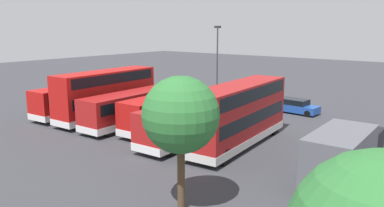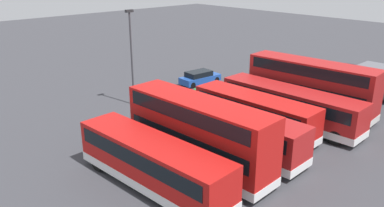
# 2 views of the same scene
# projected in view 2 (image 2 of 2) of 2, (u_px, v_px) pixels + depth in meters

# --- Properties ---
(ground_plane) EXTENTS (140.00, 140.00, 0.00)m
(ground_plane) POSITION_uv_depth(u_px,v_px,m) (167.00, 109.00, 35.05)
(ground_plane) COLOR #38383D
(bus_double_decker_near_end) EXTENTS (3.45, 11.36, 4.55)m
(bus_double_decker_near_end) POSITION_uv_depth(u_px,v_px,m) (311.00, 85.00, 33.66)
(bus_double_decker_near_end) COLOR #A51919
(bus_double_decker_near_end) RESTS_ON ground
(bus_single_deck_second) EXTENTS (3.03, 12.04, 2.95)m
(bus_single_deck_second) POSITION_uv_depth(u_px,v_px,m) (290.00, 105.00, 31.42)
(bus_single_deck_second) COLOR #A51919
(bus_single_deck_second) RESTS_ON ground
(bus_single_deck_third) EXTENTS (3.00, 10.20, 2.95)m
(bus_single_deck_third) POSITION_uv_depth(u_px,v_px,m) (254.00, 113.00, 29.73)
(bus_single_deck_third) COLOR #B71411
(bus_single_deck_third) RESTS_ON ground
(bus_single_deck_fourth) EXTENTS (2.97, 10.70, 2.95)m
(bus_single_deck_fourth) POSITION_uv_depth(u_px,v_px,m) (235.00, 129.00, 26.92)
(bus_single_deck_fourth) COLOR #A51919
(bus_single_deck_fourth) RESTS_ON ground
(bus_double_decker_fifth) EXTENTS (3.11, 10.71, 4.55)m
(bus_double_decker_fifth) POSITION_uv_depth(u_px,v_px,m) (199.00, 132.00, 24.31)
(bus_double_decker_fifth) COLOR #B71411
(bus_double_decker_fifth) RESTS_ON ground
(bus_single_deck_sixth) EXTENTS (3.29, 11.01, 2.95)m
(bus_single_deck_sixth) POSITION_uv_depth(u_px,v_px,m) (153.00, 162.00, 22.36)
(bus_single_deck_sixth) COLOR #B71411
(bus_single_deck_sixth) RESTS_ON ground
(box_truck_blue) EXTENTS (2.66, 7.54, 3.20)m
(box_truck_blue) POSITION_uv_depth(u_px,v_px,m) (380.00, 81.00, 37.39)
(box_truck_blue) COLOR #595960
(box_truck_blue) RESTS_ON ground
(car_hatchback_silver) EXTENTS (4.67, 2.11, 1.43)m
(car_hatchback_silver) POSITION_uv_depth(u_px,v_px,m) (200.00, 78.00, 42.35)
(car_hatchback_silver) COLOR #1E479E
(car_hatchback_silver) RESTS_ON ground
(lamp_post_tall) EXTENTS (0.70, 0.30, 8.64)m
(lamp_post_tall) POSITION_uv_depth(u_px,v_px,m) (131.00, 51.00, 34.63)
(lamp_post_tall) COLOR #38383D
(lamp_post_tall) RESTS_ON ground
(waste_bin_yellow) EXTENTS (0.60, 0.60, 0.95)m
(waste_bin_yellow) POSITION_uv_depth(u_px,v_px,m) (197.00, 94.00, 37.77)
(waste_bin_yellow) COLOR #197F33
(waste_bin_yellow) RESTS_ON ground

